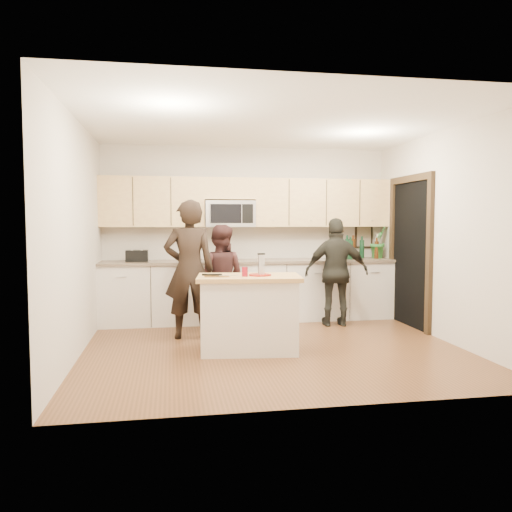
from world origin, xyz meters
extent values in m
plane|color=brown|center=(0.00, 0.00, 0.00)|extent=(4.50, 4.50, 0.00)
cube|color=#B9AE9E|center=(0.00, 2.00, 1.35)|extent=(4.50, 0.02, 2.70)
cube|color=#B9AE9E|center=(0.00, -2.00, 1.35)|extent=(4.50, 0.02, 2.70)
cube|color=#B9AE9E|center=(-2.25, 0.00, 1.35)|extent=(0.02, 4.00, 2.70)
cube|color=#B9AE9E|center=(2.25, 0.00, 1.35)|extent=(0.02, 4.00, 2.70)
cube|color=white|center=(0.00, 0.00, 2.70)|extent=(4.50, 4.00, 0.02)
cube|color=beige|center=(0.00, 1.69, 0.45)|extent=(4.50, 0.62, 0.90)
cube|color=#7D6953|center=(0.00, 1.68, 0.92)|extent=(4.50, 0.66, 0.04)
cube|color=#D9B56F|center=(-1.48, 1.83, 1.83)|extent=(1.55, 0.33, 0.75)
cube|color=#D9B56F|center=(1.17, 1.83, 1.83)|extent=(2.17, 0.33, 0.75)
cube|color=#D9B56F|center=(-0.31, 1.83, 2.04)|extent=(0.78, 0.33, 0.33)
cube|color=silver|center=(-0.31, 1.80, 1.65)|extent=(0.76, 0.40, 0.40)
cube|color=black|center=(-0.39, 1.60, 1.65)|extent=(0.47, 0.01, 0.29)
cube|color=black|center=(-0.06, 1.60, 1.65)|extent=(0.17, 0.01, 0.29)
cube|color=black|center=(2.24, 0.90, 1.05)|extent=(0.02, 1.05, 2.10)
cube|color=black|center=(2.22, 0.33, 1.05)|extent=(0.06, 0.10, 2.10)
cube|color=black|center=(2.22, 1.48, 1.05)|extent=(0.06, 0.10, 2.10)
cube|color=black|center=(2.22, 0.90, 2.15)|extent=(0.06, 1.25, 0.10)
cube|color=black|center=(1.95, 1.99, 1.28)|extent=(0.30, 0.03, 0.38)
cube|color=#C4AA8C|center=(1.95, 1.97, 1.28)|extent=(0.24, 0.00, 0.32)
cube|color=white|center=(-0.95, 1.38, 0.70)|extent=(0.34, 0.01, 0.48)
cube|color=white|center=(-0.95, 1.67, 0.94)|extent=(0.34, 0.60, 0.01)
cube|color=beige|center=(-0.31, -0.13, 0.42)|extent=(1.17, 0.77, 0.85)
cube|color=#B6854C|center=(-0.31, -0.13, 0.88)|extent=(1.27, 0.83, 0.05)
cylinder|color=maroon|center=(-0.18, -0.15, 0.91)|extent=(0.26, 0.26, 0.02)
cube|color=silver|center=(-0.17, -0.14, 1.03)|extent=(0.07, 0.05, 0.23)
cube|color=black|center=(-0.17, -0.14, 1.15)|extent=(0.08, 0.06, 0.02)
cylinder|color=maroon|center=(-0.37, -0.21, 0.96)|extent=(0.07, 0.07, 0.11)
cube|color=#B6854C|center=(-0.69, -0.15, 0.91)|extent=(0.30, 0.20, 0.02)
cube|color=black|center=(-0.75, -0.23, 0.93)|extent=(0.23, 0.05, 0.02)
cube|color=silver|center=(-0.56, -0.28, 0.92)|extent=(0.23, 0.04, 0.01)
cube|color=black|center=(-1.70, 1.67, 1.02)|extent=(0.32, 0.20, 0.17)
cube|color=silver|center=(-1.77, 1.67, 1.11)|extent=(0.03, 0.14, 0.00)
cube|color=silver|center=(-1.63, 1.67, 1.11)|extent=(0.03, 0.14, 0.00)
cylinder|color=black|center=(1.54, 1.66, 1.13)|extent=(0.07, 0.07, 0.37)
cylinder|color=#3C1D0A|center=(1.69, 1.79, 1.13)|extent=(0.07, 0.07, 0.37)
cylinder|color=black|center=(1.85, 1.79, 1.12)|extent=(0.08, 0.08, 0.35)
cylinder|color=#3C1D0A|center=(2.04, 1.65, 1.11)|extent=(0.07, 0.07, 0.34)
cylinder|color=beige|center=(2.10, 1.77, 1.14)|extent=(0.07, 0.07, 0.39)
cylinder|color=black|center=(1.55, 1.53, 1.12)|extent=(0.08, 0.08, 0.35)
imported|color=#2D702D|center=(2.10, 1.72, 1.20)|extent=(0.37, 0.35, 0.53)
imported|color=black|center=(-0.98, 0.68, 0.91)|extent=(0.67, 0.44, 1.81)
imported|color=#341A1A|center=(-0.53, 1.13, 0.74)|extent=(0.87, 0.78, 1.49)
imported|color=black|center=(1.18, 1.09, 0.79)|extent=(0.97, 0.51, 1.58)
camera|label=1|loc=(-1.21, -5.87, 1.54)|focal=35.00mm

